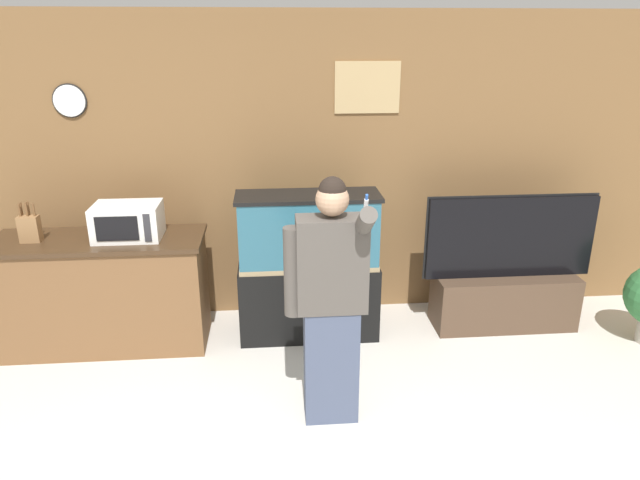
{
  "coord_description": "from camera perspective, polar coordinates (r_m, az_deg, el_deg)",
  "views": [
    {
      "loc": [
        -0.21,
        -2.24,
        2.4
      ],
      "look_at": [
        0.11,
        1.49,
        1.05
      ],
      "focal_mm": 32.0,
      "sensor_mm": 36.0,
      "label": 1
    }
  ],
  "objects": [
    {
      "name": "microwave",
      "position": [
        4.62,
        -18.67,
        1.78
      ],
      "size": [
        0.5,
        0.36,
        0.27
      ],
      "color": "white",
      "rests_on": "counter_island"
    },
    {
      "name": "tv_on_stand",
      "position": [
        5.16,
        18.0,
        -4.59
      ],
      "size": [
        1.45,
        0.4,
        1.17
      ],
      "color": "#4C3828",
      "rests_on": "ground_plane"
    },
    {
      "name": "wall_back_paneled",
      "position": [
        4.94,
        -2.44,
        7.0
      ],
      "size": [
        10.0,
        0.08,
        2.6
      ],
      "color": "brown",
      "rests_on": "ground_plane"
    },
    {
      "name": "knife_block",
      "position": [
        4.83,
        -27.04,
        1.07
      ],
      "size": [
        0.15,
        0.09,
        0.31
      ],
      "color": "olive",
      "rests_on": "counter_island"
    },
    {
      "name": "aquarium_on_stand",
      "position": [
        4.66,
        -1.16,
        -2.72
      ],
      "size": [
        1.14,
        0.41,
        1.23
      ],
      "color": "black",
      "rests_on": "ground_plane"
    },
    {
      "name": "person_standing",
      "position": [
        3.54,
        1.02,
        -6.07
      ],
      "size": [
        0.51,
        0.39,
        1.64
      ],
      "color": "#424C66",
      "rests_on": "ground_plane"
    },
    {
      "name": "counter_island",
      "position": [
        4.89,
        -20.83,
        -4.9
      ],
      "size": [
        1.63,
        0.62,
        0.92
      ],
      "color": "brown",
      "rests_on": "ground_plane"
    }
  ]
}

